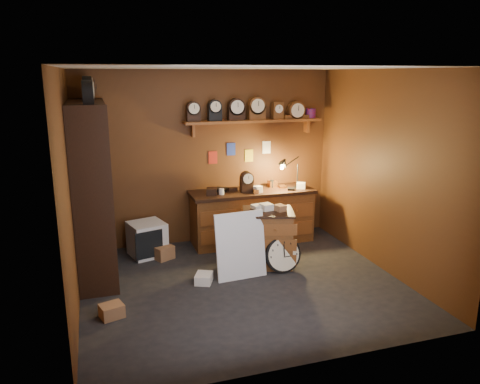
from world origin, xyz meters
name	(u,v)px	position (x,y,z in m)	size (l,w,h in m)	color
floor	(243,284)	(0.00, 0.00, 0.00)	(4.00, 4.00, 0.00)	black
room_shell	(244,151)	(0.04, 0.11, 1.72)	(4.02, 3.62, 2.71)	#552F14
shelving_unit	(89,183)	(-1.79, 0.98, 1.25)	(0.47, 1.60, 2.58)	black
workbench	(252,213)	(0.63, 1.47, 0.47)	(1.96, 0.66, 1.36)	brown
low_cabinet	(268,236)	(0.53, 0.53, 0.43)	(0.83, 0.76, 0.88)	brown
big_round_clock	(283,255)	(0.64, 0.23, 0.25)	(0.50, 0.17, 0.50)	black
white_panel	(241,276)	(0.04, 0.24, 0.00)	(0.68, 0.03, 0.91)	silver
mini_fridge	(147,239)	(-1.05, 1.39, 0.25)	(0.59, 0.61, 0.50)	silver
floor_box_a	(112,311)	(-1.65, -0.35, 0.08)	(0.24, 0.21, 0.15)	#996843
floor_box_b	(204,278)	(-0.47, 0.21, 0.06)	(0.20, 0.25, 0.12)	white
floor_box_c	(164,253)	(-0.84, 1.17, 0.10)	(0.26, 0.21, 0.19)	#996843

